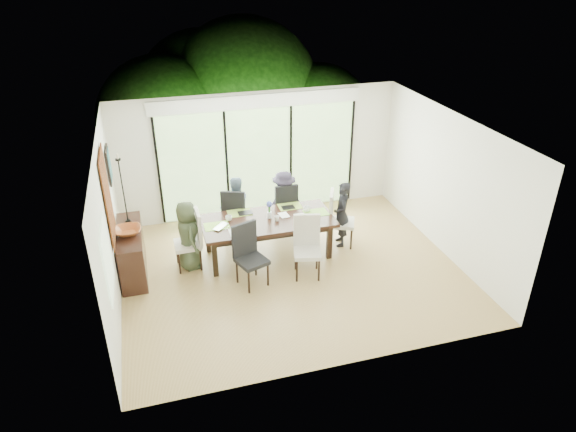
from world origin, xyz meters
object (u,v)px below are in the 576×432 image
object	(u,v)px
chair_left_end	(187,240)
person_right_end	(342,214)
chair_far_right	(284,206)
person_far_left	(236,208)
sideboard	(132,252)
table_top	(268,221)
chair_far_left	(236,212)
cup_a	(229,218)
chair_right_end	(342,219)
vase	(269,215)
bowl	(128,231)
chair_near_right	(307,248)
cup_b	(277,218)
cup_c	(307,209)
laptop	(223,227)
person_left_end	(188,235)
person_far_right	(284,202)
chair_near_left	(252,257)

from	to	relation	value
chair_left_end	person_right_end	world-z (taller)	person_right_end
chair_far_right	person_far_left	xyz separation A→B (m)	(-1.00, -0.02, 0.10)
person_right_end	sideboard	xyz separation A→B (m)	(-3.96, 0.09, -0.23)
table_top	chair_far_right	bearing A→B (deg)	57.09
chair_far_right	person_far_left	size ratio (longest dim) A/B	0.85
chair_far_left	cup_a	world-z (taller)	chair_far_left
chair_right_end	vase	distance (m)	1.47
chair_right_end	sideboard	world-z (taller)	chair_right_end
bowl	chair_near_right	bearing A→B (deg)	-16.12
chair_right_end	chair_left_end	bearing A→B (deg)	113.32
vase	cup_b	xyz separation A→B (m)	(0.10, -0.15, -0.01)
vase	cup_b	bearing A→B (deg)	-56.31
chair_near_right	vase	xyz separation A→B (m)	(-0.45, 0.92, 0.27)
bowl	sideboard	bearing A→B (deg)	90.00
chair_far_left	person_right_end	distance (m)	2.11
cup_a	cup_c	world-z (taller)	same
chair_left_end	laptop	distance (m)	0.69
chair_far_right	cup_a	world-z (taller)	chair_far_right
vase	cup_b	size ratio (longest dim) A/B	1.20
chair_right_end	person_far_left	size ratio (longest dim) A/B	0.85
person_left_end	cup_a	distance (m)	0.81
person_left_end	person_far_left	xyz separation A→B (m)	(1.03, 0.83, 0.00)
person_right_end	cup_b	world-z (taller)	person_right_end
chair_far_right	bowl	distance (m)	3.17
person_far_right	bowl	world-z (taller)	person_far_right
vase	chair_near_right	bearing A→B (deg)	-63.94
chair_near_left	vase	size ratio (longest dim) A/B	9.17
person_far_right	person_left_end	bearing A→B (deg)	11.11
chair_right_end	cup_b	world-z (taller)	chair_right_end
person_far_left	chair_near_left	bearing A→B (deg)	79.24
chair_left_end	cup_a	world-z (taller)	chair_left_end
person_right_end	vase	xyz separation A→B (m)	(-1.43, 0.05, 0.17)
laptop	cup_a	bearing A→B (deg)	11.61
chair_right_end	sideboard	size ratio (longest dim) A/B	0.74
chair_far_right	chair_near_left	bearing A→B (deg)	59.47
chair_near_right	person_right_end	size ratio (longest dim) A/B	0.85
chair_far_left	chair_near_left	distance (m)	1.72
person_left_end	cup_c	xyz separation A→B (m)	(2.28, 0.10, 0.16)
table_top	chair_far_right	size ratio (longest dim) A/B	2.18
chair_left_end	chair_far_right	bearing A→B (deg)	111.61
chair_right_end	bowl	world-z (taller)	chair_right_end
vase	cup_a	world-z (taller)	vase
cup_c	cup_b	bearing A→B (deg)	-162.90
laptop	chair_near_left	bearing A→B (deg)	-112.98
cup_a	cup_c	xyz separation A→B (m)	(1.50, -0.05, 0.00)
person_far_left	sideboard	xyz separation A→B (m)	(-2.03, -0.74, -0.23)
chair_near_right	person_left_end	bearing A→B (deg)	169.85
chair_right_end	cup_c	xyz separation A→B (m)	(-0.70, 0.10, 0.25)
person_far_left	chair_far_left	bearing A→B (deg)	-99.07
chair_near_right	vase	distance (m)	1.06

